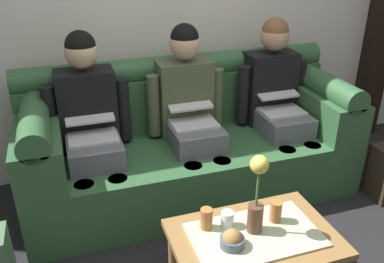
{
  "coord_description": "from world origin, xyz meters",
  "views": [
    {
      "loc": [
        -0.82,
        -1.37,
        1.76
      ],
      "look_at": [
        -0.06,
        0.92,
        0.59
      ],
      "focal_mm": 38.44,
      "sensor_mm": 36.0,
      "label": 1
    }
  ],
  "objects_px": {
    "cup_near_left": "(206,219)",
    "person_right": "(276,96)",
    "flower_vase": "(257,195)",
    "coffee_table": "(254,243)",
    "cup_near_right": "(227,219)",
    "snack_bowl": "(232,240)",
    "couch": "(189,143)",
    "person_left": "(90,120)",
    "cup_far_center": "(276,211)",
    "person_middle": "(189,107)"
  },
  "relations": [
    {
      "from": "flower_vase",
      "to": "cup_far_center",
      "type": "xyz_separation_m",
      "value": [
        0.14,
        0.04,
        -0.16
      ]
    },
    {
      "from": "flower_vase",
      "to": "cup_near_left",
      "type": "bearing_deg",
      "value": 157.05
    },
    {
      "from": "person_middle",
      "to": "coffee_table",
      "type": "bearing_deg",
      "value": -90.0
    },
    {
      "from": "cup_near_right",
      "to": "person_right",
      "type": "bearing_deg",
      "value": 50.62
    },
    {
      "from": "person_left",
      "to": "snack_bowl",
      "type": "relative_size",
      "value": 10.02
    },
    {
      "from": "couch",
      "to": "cup_near_right",
      "type": "xyz_separation_m",
      "value": [
        -0.11,
        -0.97,
        0.06
      ]
    },
    {
      "from": "couch",
      "to": "flower_vase",
      "type": "height_order",
      "value": "couch"
    },
    {
      "from": "person_left",
      "to": "couch",
      "type": "bearing_deg",
      "value": 0.35
    },
    {
      "from": "couch",
      "to": "person_middle",
      "type": "bearing_deg",
      "value": -90.0
    },
    {
      "from": "flower_vase",
      "to": "snack_bowl",
      "type": "xyz_separation_m",
      "value": [
        -0.15,
        -0.07,
        -0.18
      ]
    },
    {
      "from": "person_left",
      "to": "cup_near_right",
      "type": "distance_m",
      "value": 1.15
    },
    {
      "from": "cup_near_left",
      "to": "cup_far_center",
      "type": "relative_size",
      "value": 1.0
    },
    {
      "from": "snack_bowl",
      "to": "cup_near_left",
      "type": "distance_m",
      "value": 0.18
    },
    {
      "from": "flower_vase",
      "to": "cup_near_left",
      "type": "distance_m",
      "value": 0.29
    },
    {
      "from": "couch",
      "to": "person_middle",
      "type": "height_order",
      "value": "person_middle"
    },
    {
      "from": "person_middle",
      "to": "coffee_table",
      "type": "distance_m",
      "value": 1.12
    },
    {
      "from": "snack_bowl",
      "to": "cup_near_right",
      "type": "height_order",
      "value": "snack_bowl"
    },
    {
      "from": "person_left",
      "to": "person_right",
      "type": "distance_m",
      "value": 1.37
    },
    {
      "from": "person_middle",
      "to": "coffee_table",
      "type": "height_order",
      "value": "person_middle"
    },
    {
      "from": "person_middle",
      "to": "person_right",
      "type": "xyz_separation_m",
      "value": [
        0.68,
        -0.0,
        0.0
      ]
    },
    {
      "from": "cup_far_center",
      "to": "person_middle",
      "type": "bearing_deg",
      "value": 98.45
    },
    {
      "from": "person_left",
      "to": "coffee_table",
      "type": "xyz_separation_m",
      "value": [
        0.68,
        -1.07,
        -0.33
      ]
    },
    {
      "from": "flower_vase",
      "to": "cup_far_center",
      "type": "height_order",
      "value": "flower_vase"
    },
    {
      "from": "snack_bowl",
      "to": "person_left",
      "type": "bearing_deg",
      "value": 115.8
    },
    {
      "from": "person_middle",
      "to": "cup_far_center",
      "type": "relative_size",
      "value": 10.51
    },
    {
      "from": "person_right",
      "to": "coffee_table",
      "type": "relative_size",
      "value": 1.46
    },
    {
      "from": "couch",
      "to": "cup_far_center",
      "type": "bearing_deg",
      "value": -81.59
    },
    {
      "from": "flower_vase",
      "to": "snack_bowl",
      "type": "bearing_deg",
      "value": -155.2
    },
    {
      "from": "couch",
      "to": "flower_vase",
      "type": "distance_m",
      "value": 1.07
    },
    {
      "from": "person_middle",
      "to": "person_right",
      "type": "relative_size",
      "value": 1.0
    },
    {
      "from": "cup_near_right",
      "to": "coffee_table",
      "type": "bearing_deg",
      "value": -43.99
    },
    {
      "from": "person_left",
      "to": "cup_near_left",
      "type": "height_order",
      "value": "person_left"
    },
    {
      "from": "person_middle",
      "to": "cup_far_center",
      "type": "height_order",
      "value": "person_middle"
    },
    {
      "from": "flower_vase",
      "to": "coffee_table",
      "type": "bearing_deg",
      "value": -108.41
    },
    {
      "from": "person_middle",
      "to": "cup_near_right",
      "type": "bearing_deg",
      "value": -96.44
    },
    {
      "from": "couch",
      "to": "person_left",
      "type": "height_order",
      "value": "person_left"
    },
    {
      "from": "person_right",
      "to": "snack_bowl",
      "type": "distance_m",
      "value": 1.41
    },
    {
      "from": "person_right",
      "to": "cup_far_center",
      "type": "distance_m",
      "value": 1.16
    },
    {
      "from": "person_right",
      "to": "cup_near_right",
      "type": "height_order",
      "value": "person_right"
    },
    {
      "from": "couch",
      "to": "cup_near_right",
      "type": "distance_m",
      "value": 0.98
    },
    {
      "from": "cup_near_left",
      "to": "flower_vase",
      "type": "bearing_deg",
      "value": -22.95
    },
    {
      "from": "cup_near_left",
      "to": "person_right",
      "type": "bearing_deg",
      "value": 46.42
    },
    {
      "from": "coffee_table",
      "to": "snack_bowl",
      "type": "xyz_separation_m",
      "value": [
        -0.14,
        -0.04,
        0.09
      ]
    },
    {
      "from": "person_left",
      "to": "person_middle",
      "type": "height_order",
      "value": "same"
    },
    {
      "from": "couch",
      "to": "person_left",
      "type": "relative_size",
      "value": 1.89
    },
    {
      "from": "couch",
      "to": "person_right",
      "type": "relative_size",
      "value": 1.89
    },
    {
      "from": "couch",
      "to": "cup_near_right",
      "type": "relative_size",
      "value": 27.02
    },
    {
      "from": "person_left",
      "to": "flower_vase",
      "type": "distance_m",
      "value": 1.25
    },
    {
      "from": "cup_far_center",
      "to": "person_right",
      "type": "bearing_deg",
      "value": 62.03
    },
    {
      "from": "person_middle",
      "to": "cup_near_left",
      "type": "relative_size",
      "value": 10.56
    }
  ]
}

